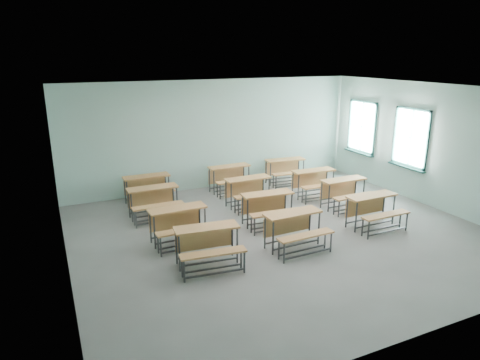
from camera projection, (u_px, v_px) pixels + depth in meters
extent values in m
cube|color=gray|center=(282.00, 234.00, 9.67)|extent=(9.00, 8.00, 0.02)
cube|color=silver|center=(286.00, 89.00, 8.76)|extent=(9.00, 8.00, 0.02)
cube|color=#9EC6BA|center=(215.00, 134.00, 12.70)|extent=(9.00, 0.02, 3.20)
cube|color=#9EC6BA|center=(436.00, 233.00, 5.73)|extent=(9.00, 0.02, 3.20)
cube|color=#9EC6BA|center=(59.00, 192.00, 7.40)|extent=(0.02, 8.00, 3.20)
cube|color=#9EC6BA|center=(435.00, 147.00, 11.03)|extent=(0.02, 8.00, 3.20)
cube|color=#17413C|center=(360.00, 151.00, 13.64)|extent=(0.06, 1.20, 0.06)
cube|color=#17413C|center=(364.00, 102.00, 13.20)|extent=(0.06, 1.20, 0.06)
cube|color=#17413C|center=(374.00, 129.00, 12.93)|extent=(0.06, 0.06, 1.60)
cube|color=#17413C|center=(350.00, 124.00, 13.92)|extent=(0.06, 0.06, 1.60)
cube|color=#17413C|center=(362.00, 127.00, 13.42)|extent=(0.04, 0.04, 1.48)
cube|color=#17413C|center=(362.00, 127.00, 13.42)|extent=(0.04, 1.08, 0.04)
cube|color=#17413C|center=(359.00, 153.00, 13.64)|extent=(0.14, 1.28, 0.04)
cube|color=white|center=(362.00, 127.00, 13.43)|extent=(0.01, 1.08, 1.48)
cube|color=#17413C|center=(407.00, 165.00, 11.90)|extent=(0.06, 1.20, 0.06)
cube|color=#17413C|center=(414.00, 109.00, 11.46)|extent=(0.06, 1.20, 0.06)
cube|color=#17413C|center=(427.00, 141.00, 11.19)|extent=(0.06, 0.06, 1.60)
cube|color=#17413C|center=(395.00, 134.00, 12.18)|extent=(0.06, 0.06, 1.60)
cube|color=#17413C|center=(411.00, 138.00, 11.68)|extent=(0.04, 0.04, 1.48)
cube|color=#17413C|center=(411.00, 138.00, 11.68)|extent=(0.04, 1.08, 0.04)
cube|color=#17413C|center=(406.00, 167.00, 11.90)|extent=(0.14, 1.28, 0.04)
cube|color=white|center=(411.00, 138.00, 11.69)|extent=(0.01, 1.08, 1.48)
cube|color=#B37640|center=(206.00, 227.00, 8.10)|extent=(1.26, 0.55, 0.04)
cube|color=#B37640|center=(205.00, 239.00, 8.36)|extent=(1.16, 0.16, 0.42)
cylinder|color=#3D4043|center=(179.00, 254.00, 7.89)|extent=(0.04, 0.04, 0.72)
cylinder|color=#3D4043|center=(237.00, 246.00, 8.22)|extent=(0.04, 0.04, 0.72)
cylinder|color=#3D4043|center=(176.00, 246.00, 8.19)|extent=(0.04, 0.04, 0.72)
cylinder|color=#3D4043|center=(232.00, 239.00, 8.52)|extent=(0.04, 0.04, 0.72)
cube|color=#3D4043|center=(209.00, 262.00, 8.13)|extent=(1.12, 0.16, 0.03)
cube|color=#3D4043|center=(205.00, 255.00, 8.43)|extent=(1.12, 0.16, 0.03)
cube|color=#B37640|center=(213.00, 253.00, 7.74)|extent=(1.25, 0.40, 0.04)
cylinder|color=#3D4043|center=(184.00, 272.00, 7.54)|extent=(0.04, 0.04, 0.42)
cylinder|color=#3D4043|center=(244.00, 262.00, 7.88)|extent=(0.04, 0.04, 0.42)
cylinder|color=#3D4043|center=(182.00, 267.00, 7.72)|extent=(0.04, 0.04, 0.42)
cylinder|color=#3D4043|center=(241.00, 258.00, 8.06)|extent=(0.04, 0.04, 0.42)
cube|color=#3D4043|center=(215.00, 273.00, 7.75)|extent=(1.12, 0.16, 0.03)
cube|color=#3D4043|center=(212.00, 268.00, 7.93)|extent=(1.12, 0.16, 0.03)
cube|color=#B37640|center=(293.00, 213.00, 8.82)|extent=(1.24, 0.44, 0.04)
cube|color=#B37640|center=(287.00, 224.00, 9.07)|extent=(1.16, 0.05, 0.42)
cylinder|color=#3D4043|center=(273.00, 238.00, 8.55)|extent=(0.04, 0.04, 0.72)
cylinder|color=#3D4043|center=(319.00, 228.00, 9.03)|extent=(0.04, 0.04, 0.72)
cylinder|color=#3D4043|center=(265.00, 232.00, 8.83)|extent=(0.04, 0.04, 0.72)
cylinder|color=#3D4043|center=(310.00, 223.00, 9.31)|extent=(0.04, 0.04, 0.72)
cube|color=#3D4043|center=(296.00, 245.00, 8.86)|extent=(1.12, 0.06, 0.03)
cube|color=#3D4043|center=(288.00, 239.00, 9.14)|extent=(1.12, 0.06, 0.03)
cube|color=#B37640|center=(306.00, 235.00, 8.49)|extent=(1.23, 0.29, 0.04)
cylinder|color=#3D4043|center=(284.00, 254.00, 8.23)|extent=(0.04, 0.04, 0.42)
cylinder|color=#3D4043|center=(331.00, 242.00, 8.71)|extent=(0.04, 0.04, 0.42)
cylinder|color=#3D4043|center=(279.00, 250.00, 8.39)|extent=(0.04, 0.04, 0.42)
cylinder|color=#3D4043|center=(325.00, 239.00, 8.87)|extent=(0.04, 0.04, 0.42)
cube|color=#3D4043|center=(308.00, 254.00, 8.51)|extent=(1.12, 0.06, 0.03)
cube|color=#3D4043|center=(302.00, 250.00, 8.67)|extent=(1.12, 0.06, 0.03)
cube|color=#B37640|center=(372.00, 196.00, 9.89)|extent=(1.23, 0.42, 0.04)
cube|color=#B37640|center=(365.00, 206.00, 10.15)|extent=(1.16, 0.04, 0.42)
cylinder|color=#3D4043|center=(356.00, 217.00, 9.63)|extent=(0.04, 0.04, 0.72)
cylinder|color=#3D4043|center=(394.00, 210.00, 10.09)|extent=(0.04, 0.04, 0.72)
cylinder|color=#3D4043|center=(347.00, 213.00, 9.91)|extent=(0.04, 0.04, 0.72)
cylinder|color=#3D4043|center=(384.00, 206.00, 10.38)|extent=(0.04, 0.04, 0.72)
cube|color=#3D4043|center=(374.00, 224.00, 9.94)|extent=(1.12, 0.05, 0.03)
cube|color=#3D4043|center=(365.00, 219.00, 10.22)|extent=(1.12, 0.05, 0.03)
cube|color=#B37640|center=(386.00, 215.00, 9.56)|extent=(1.23, 0.27, 0.04)
cylinder|color=#3D4043|center=(369.00, 230.00, 9.31)|extent=(0.04, 0.04, 0.42)
cylinder|color=#3D4043|center=(407.00, 222.00, 9.77)|extent=(0.04, 0.04, 0.42)
cylinder|color=#3D4043|center=(362.00, 227.00, 9.47)|extent=(0.04, 0.04, 0.42)
cylinder|color=#3D4043|center=(400.00, 219.00, 9.94)|extent=(0.04, 0.04, 0.42)
cube|color=#3D4043|center=(387.00, 231.00, 9.58)|extent=(1.12, 0.05, 0.03)
cube|color=#3D4043|center=(381.00, 228.00, 9.74)|extent=(1.12, 0.05, 0.03)
cube|color=#B37640|center=(177.00, 209.00, 9.08)|extent=(1.24, 0.44, 0.04)
cube|color=#B37640|center=(175.00, 219.00, 9.33)|extent=(1.16, 0.05, 0.42)
cylinder|color=#3D4043|center=(155.00, 233.00, 8.81)|extent=(0.04, 0.04, 0.72)
cylinder|color=#3D4043|center=(205.00, 223.00, 9.29)|extent=(0.04, 0.04, 0.72)
cylinder|color=#3D4043|center=(150.00, 227.00, 9.09)|extent=(0.04, 0.04, 0.72)
cylinder|color=#3D4043|center=(200.00, 218.00, 9.57)|extent=(0.04, 0.04, 0.72)
cube|color=#3D4043|center=(181.00, 239.00, 9.13)|extent=(1.12, 0.06, 0.03)
cube|color=#3D4043|center=(176.00, 234.00, 9.41)|extent=(1.12, 0.06, 0.03)
cube|color=#B37640|center=(186.00, 230.00, 8.75)|extent=(1.23, 0.29, 0.04)
cylinder|color=#3D4043|center=(161.00, 247.00, 8.49)|extent=(0.04, 0.04, 0.42)
cylinder|color=#3D4043|center=(213.00, 237.00, 8.97)|extent=(0.04, 0.04, 0.42)
cylinder|color=#3D4043|center=(158.00, 244.00, 8.66)|extent=(0.04, 0.04, 0.42)
cylinder|color=#3D4043|center=(209.00, 234.00, 9.14)|extent=(0.04, 0.04, 0.42)
cube|color=#3D4043|center=(188.00, 248.00, 8.77)|extent=(1.12, 0.06, 0.03)
cube|color=#3D4043|center=(185.00, 244.00, 8.93)|extent=(1.12, 0.06, 0.03)
cube|color=#B37640|center=(267.00, 194.00, 10.04)|extent=(1.25, 0.50, 0.04)
cube|color=#B37640|center=(264.00, 204.00, 10.30)|extent=(1.16, 0.11, 0.42)
cylinder|color=#3D4043|center=(248.00, 214.00, 9.82)|extent=(0.04, 0.04, 0.72)
cylinder|color=#3D4043|center=(291.00, 208.00, 10.19)|extent=(0.04, 0.04, 0.72)
cylinder|color=#3D4043|center=(243.00, 210.00, 10.11)|extent=(0.04, 0.04, 0.72)
cylinder|color=#3D4043|center=(285.00, 204.00, 10.49)|extent=(0.04, 0.04, 0.72)
cube|color=#3D4043|center=(270.00, 222.00, 10.08)|extent=(1.12, 0.11, 0.03)
cube|color=#3D4043|center=(264.00, 217.00, 10.37)|extent=(1.12, 0.11, 0.03)
cube|color=#B37640|center=(276.00, 213.00, 9.69)|extent=(1.24, 0.35, 0.04)
cylinder|color=#3D4043|center=(255.00, 227.00, 9.48)|extent=(0.04, 0.04, 0.42)
cylinder|color=#3D4043|center=(300.00, 220.00, 9.86)|extent=(0.04, 0.04, 0.42)
cylinder|color=#3D4043|center=(251.00, 224.00, 9.65)|extent=(0.04, 0.04, 0.42)
cylinder|color=#3D4043|center=(296.00, 218.00, 10.03)|extent=(0.04, 0.04, 0.42)
cube|color=#3D4043|center=(277.00, 229.00, 9.71)|extent=(1.12, 0.11, 0.03)
cube|color=#3D4043|center=(274.00, 226.00, 9.88)|extent=(1.12, 0.11, 0.03)
cube|color=#B37640|center=(344.00, 180.00, 11.15)|extent=(1.23, 0.41, 0.04)
cube|color=#B37640|center=(338.00, 189.00, 11.41)|extent=(1.16, 0.03, 0.42)
cylinder|color=#3D4043|center=(329.00, 198.00, 10.89)|extent=(0.04, 0.04, 0.72)
cylinder|color=#3D4043|center=(364.00, 193.00, 11.35)|extent=(0.04, 0.04, 0.72)
cylinder|color=#3D4043|center=(321.00, 195.00, 11.18)|extent=(0.04, 0.04, 0.72)
cylinder|color=#3D4043|center=(355.00, 189.00, 11.63)|extent=(0.04, 0.04, 0.72)
cube|color=#3D4043|center=(346.00, 205.00, 11.20)|extent=(1.12, 0.04, 0.03)
cube|color=#3D4043|center=(338.00, 201.00, 11.48)|extent=(1.12, 0.04, 0.03)
cube|color=#B37640|center=(355.00, 196.00, 10.82)|extent=(1.23, 0.26, 0.04)
cylinder|color=#3D4043|center=(339.00, 209.00, 10.57)|extent=(0.04, 0.04, 0.42)
cylinder|color=#3D4043|center=(374.00, 203.00, 11.02)|extent=(0.04, 0.04, 0.42)
cylinder|color=#3D4043|center=(334.00, 207.00, 10.74)|extent=(0.04, 0.04, 0.42)
cylinder|color=#3D4043|center=(369.00, 200.00, 11.19)|extent=(0.04, 0.04, 0.42)
cube|color=#3D4043|center=(356.00, 211.00, 10.83)|extent=(1.12, 0.04, 0.03)
cube|color=#3D4043|center=(351.00, 208.00, 11.00)|extent=(1.12, 0.04, 0.03)
cube|color=#B37640|center=(152.00, 188.00, 10.48)|extent=(1.23, 0.41, 0.04)
cube|color=#B37640|center=(151.00, 198.00, 10.73)|extent=(1.16, 0.02, 0.42)
cylinder|color=#3D4043|center=(132.00, 208.00, 10.21)|extent=(0.04, 0.04, 0.72)
cylinder|color=#3D4043|center=(177.00, 201.00, 10.67)|extent=(0.04, 0.04, 0.72)
cylinder|color=#3D4043|center=(129.00, 204.00, 10.50)|extent=(0.04, 0.04, 0.72)
cylinder|color=#3D4043|center=(173.00, 198.00, 10.95)|extent=(0.04, 0.04, 0.72)
cube|color=#3D4043|center=(156.00, 215.00, 10.52)|extent=(1.12, 0.03, 0.03)
cube|color=#3D4043|center=(152.00, 210.00, 10.80)|extent=(1.12, 0.03, 0.03)
cube|color=#B37640|center=(158.00, 206.00, 10.14)|extent=(1.23, 0.26, 0.04)
cylinder|color=#3D4043|center=(136.00, 220.00, 9.89)|extent=(0.04, 0.04, 0.42)
cylinder|color=#3D4043|center=(183.00, 213.00, 10.35)|extent=(0.04, 0.04, 0.42)
cylinder|color=#3D4043|center=(134.00, 217.00, 10.06)|extent=(0.04, 0.04, 0.42)
cylinder|color=#3D4043|center=(180.00, 210.00, 10.51)|extent=(0.04, 0.04, 0.42)
cube|color=#3D4043|center=(160.00, 221.00, 10.15)|extent=(1.12, 0.03, 0.03)
cube|color=#3D4043|center=(158.00, 218.00, 10.32)|extent=(1.12, 0.03, 0.03)
cube|color=#B37640|center=(248.00, 178.00, 11.27)|extent=(1.23, 0.44, 0.04)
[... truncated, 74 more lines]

